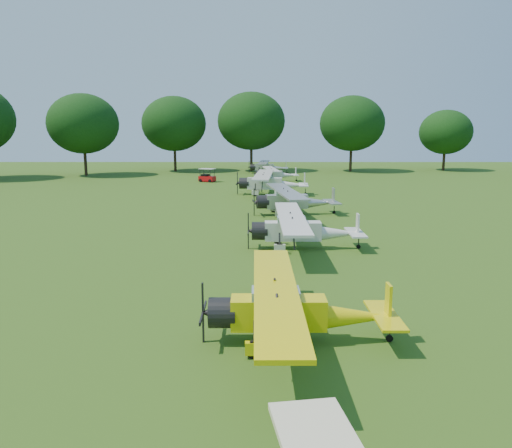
{
  "coord_description": "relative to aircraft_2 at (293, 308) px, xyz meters",
  "views": [
    {
      "loc": [
        -1.25,
        -26.49,
        6.86
      ],
      "look_at": [
        -1.28,
        2.15,
        1.4
      ],
      "focal_mm": 35.0,
      "sensor_mm": 36.0,
      "label": 1
    }
  ],
  "objects": [
    {
      "name": "tree_belt",
      "position": [
        3.63,
        11.32,
        6.85
      ],
      "size": [
        137.36,
        130.27,
        14.52
      ],
      "color": "black",
      "rests_on": "ground"
    },
    {
      "name": "ground",
      "position": [
        0.06,
        11.15,
        -1.18
      ],
      "size": [
        160.0,
        160.0,
        0.0
      ],
      "primitive_type": "plane",
      "color": "#234A12",
      "rests_on": "ground"
    },
    {
      "name": "golf_cart",
      "position": [
        -7.76,
        50.5,
        -0.59
      ],
      "size": [
        2.35,
        1.93,
        1.75
      ],
      "rotation": [
        0.0,
        0.0,
        -0.41
      ],
      "color": "red",
      "rests_on": "ground"
    },
    {
      "name": "aircraft_7",
      "position": [
        0.46,
        63.14,
        -0.04
      ],
      "size": [
        6.24,
        9.95,
        1.96
      ],
      "rotation": [
        0.0,
        0.0,
        -0.08
      ],
      "color": "#B4B4B9",
      "rests_on": "ground"
    },
    {
      "name": "aircraft_2",
      "position": [
        0.0,
        0.0,
        0.0
      ],
      "size": [
        6.42,
        10.18,
        2.02
      ],
      "rotation": [
        0.0,
        0.0,
        0.0
      ],
      "color": "#DACE09",
      "rests_on": "ground"
    },
    {
      "name": "aircraft_6",
      "position": [
        1.24,
        51.18,
        -0.09
      ],
      "size": [
        5.93,
        9.45,
        1.86
      ],
      "rotation": [
        0.0,
        0.0,
        0.1
      ],
      "color": "silver",
      "rests_on": "ground"
    },
    {
      "name": "aircraft_5",
      "position": [
        0.23,
        37.37,
        0.22
      ],
      "size": [
        7.63,
        12.17,
        2.39
      ],
      "rotation": [
        0.0,
        0.0,
        -0.07
      ],
      "color": "silver",
      "rests_on": "ground"
    },
    {
      "name": "aircraft_3",
      "position": [
        1.41,
        12.95,
        0.06
      ],
      "size": [
        6.76,
        10.72,
        2.12
      ],
      "rotation": [
        0.0,
        0.0,
        0.0
      ],
      "color": "silver",
      "rests_on": "ground"
    },
    {
      "name": "aircraft_4",
      "position": [
        1.77,
        24.73,
        0.11
      ],
      "size": [
        7.05,
        11.19,
        2.2
      ],
      "rotation": [
        0.0,
        0.0,
        0.13
      ],
      "color": "#B4B4B9",
      "rests_on": "ground"
    }
  ]
}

